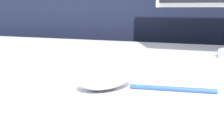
# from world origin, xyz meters

# --- Properties ---
(partition_panel) EXTENTS (5.00, 0.03, 1.29)m
(partition_panel) POSITION_xyz_m (0.00, 0.61, 0.65)
(partition_panel) COLOR black
(partition_panel) RESTS_ON ground_plane
(computer_mouse_near) EXTENTS (0.11, 0.13, 0.05)m
(computer_mouse_near) POSITION_xyz_m (0.02, -0.26, 0.73)
(computer_mouse_near) COLOR silver
(computer_mouse_near) RESTS_ON desk
(keyboard) EXTENTS (0.47, 0.17, 0.02)m
(keyboard) POSITION_xyz_m (-0.07, -0.08, 0.72)
(keyboard) COLOR white
(keyboard) RESTS_ON desk
(pen) EXTENTS (0.14, 0.03, 0.01)m
(pen) POSITION_xyz_m (0.13, -0.23, 0.71)
(pen) COLOR #284C9E
(pen) RESTS_ON desk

